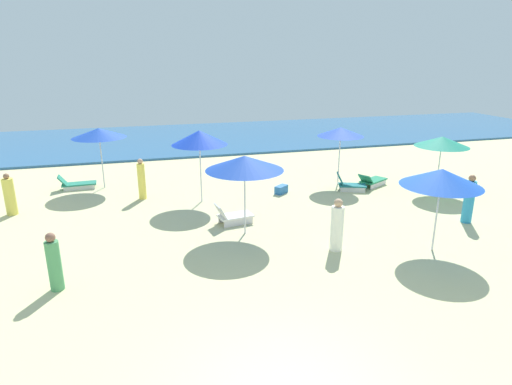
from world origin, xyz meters
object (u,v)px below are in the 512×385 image
at_px(umbrella_0, 99,133).
at_px(umbrella_2, 199,138).
at_px(umbrella_5, 442,177).
at_px(umbrella_6, 341,132).
at_px(cooler_box_1, 281,189).
at_px(beachgoer_2, 337,227).
at_px(umbrella_4, 442,142).
at_px(lounge_chair_6_0, 350,185).
at_px(lounge_chair_0_0, 76,184).
at_px(lounge_chair_1_0, 233,216).
at_px(umbrella_1, 244,163).
at_px(beachgoer_0, 142,180).
at_px(beachgoer_1, 54,263).
at_px(lounge_chair_6_1, 372,181).
at_px(beachgoer_4, 10,196).
at_px(beachgoer_3, 469,200).

xyz_separation_m(umbrella_0, umbrella_2, (3.77, -3.03, 0.15)).
xyz_separation_m(umbrella_5, umbrella_6, (0.32, 6.94, 0.13)).
bearing_deg(cooler_box_1, umbrella_6, 151.42).
bearing_deg(beachgoer_2, umbrella_5, 84.17).
xyz_separation_m(umbrella_2, cooler_box_1, (3.35, 0.16, -2.37)).
xyz_separation_m(umbrella_4, lounge_chair_6_0, (-3.45, 1.10, -1.87)).
xyz_separation_m(umbrella_5, lounge_chair_6_0, (0.41, 6.00, -1.96)).
relative_size(umbrella_0, lounge_chair_0_0, 1.68).
distance_m(umbrella_2, umbrella_6, 6.21).
bearing_deg(lounge_chair_1_0, umbrella_1, -177.37).
bearing_deg(beachgoer_0, beachgoer_1, -95.19).
distance_m(lounge_chair_6_1, beachgoer_4, 14.34).
bearing_deg(lounge_chair_0_0, umbrella_2, -125.40).
relative_size(lounge_chair_6_0, beachgoer_1, 0.91).
xyz_separation_m(lounge_chair_0_0, beachgoer_3, (13.33, -7.83, 0.57)).
bearing_deg(umbrella_4, lounge_chair_0_0, 162.72).
bearing_deg(lounge_chair_0_0, cooler_box_1, -112.60).
xyz_separation_m(umbrella_1, umbrella_6, (5.33, 4.21, 0.03)).
bearing_deg(lounge_chair_6_1, cooler_box_1, 60.59).
relative_size(beachgoer_3, beachgoer_4, 1.10).
bearing_deg(beachgoer_1, cooler_box_1, -16.51).
bearing_deg(lounge_chair_1_0, umbrella_0, 29.13).
bearing_deg(beachgoer_1, umbrella_1, -31.24).
distance_m(umbrella_1, beachgoer_2, 3.39).
height_order(lounge_chair_0_0, beachgoer_0, beachgoer_0).
relative_size(lounge_chair_1_0, lounge_chair_6_0, 0.99).
xyz_separation_m(lounge_chair_6_1, cooler_box_1, (-4.16, 0.11, -0.08)).
height_order(umbrella_1, beachgoer_0, umbrella_1).
bearing_deg(beachgoer_1, umbrella_4, -36.40).
xyz_separation_m(umbrella_1, umbrella_2, (-0.84, 3.55, 0.20)).
bearing_deg(umbrella_4, umbrella_5, -128.22).
distance_m(lounge_chair_1_0, beachgoer_4, 8.07).
bearing_deg(umbrella_4, umbrella_1, -166.27).
relative_size(umbrella_0, beachgoer_2, 1.63).
bearing_deg(umbrella_4, cooler_box_1, 166.37).
relative_size(umbrella_1, beachgoer_0, 1.56).
distance_m(lounge_chair_0_0, beachgoer_0, 3.50).
bearing_deg(umbrella_2, cooler_box_1, 2.68).
bearing_deg(cooler_box_1, lounge_chair_1_0, 6.77).
bearing_deg(beachgoer_4, beachgoer_2, 149.37).
bearing_deg(umbrella_5, beachgoer_2, 164.03).
height_order(umbrella_5, beachgoer_2, umbrella_5).
distance_m(umbrella_0, lounge_chair_6_0, 10.77).
relative_size(lounge_chair_0_0, beachgoer_3, 0.91).
xyz_separation_m(lounge_chair_6_0, beachgoer_1, (-10.73, -5.43, 0.44)).
height_order(lounge_chair_6_0, beachgoer_1, beachgoer_1).
relative_size(umbrella_1, umbrella_2, 0.91).
relative_size(umbrella_2, beachgoer_2, 1.77).
bearing_deg(lounge_chair_0_0, beachgoer_4, 142.50).
xyz_separation_m(beachgoer_1, cooler_box_1, (7.82, 5.87, -0.54)).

